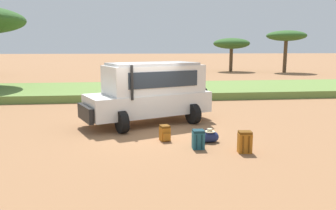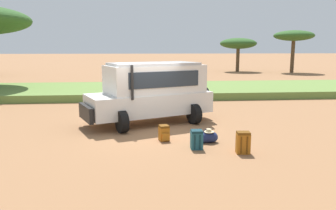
{
  "view_description": "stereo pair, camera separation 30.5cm",
  "coord_description": "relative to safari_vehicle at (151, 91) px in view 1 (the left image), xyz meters",
  "views": [
    {
      "loc": [
        -0.72,
        -11.65,
        3.02
      ],
      "look_at": [
        0.66,
        -0.21,
        1.0
      ],
      "focal_mm": 35.0,
      "sensor_mm": 36.0,
      "label": 1
    },
    {
      "loc": [
        -0.42,
        -11.68,
        3.02
      ],
      "look_at": [
        0.66,
        -0.21,
        1.0
      ],
      "focal_mm": 35.0,
      "sensor_mm": 36.0,
      "label": 2
    }
  ],
  "objects": [
    {
      "name": "ground_plane",
      "position": [
        -0.16,
        -1.39,
        -1.29
      ],
      "size": [
        320.0,
        320.0,
        0.0
      ],
      "primitive_type": "plane",
      "color": "#936642"
    },
    {
      "name": "grass_bank",
      "position": [
        -0.16,
        8.74,
        -1.07
      ],
      "size": [
        120.0,
        7.0,
        0.44
      ],
      "color": "olive",
      "rests_on": "ground_plane"
    },
    {
      "name": "safari_vehicle",
      "position": [
        0.0,
        0.0,
        0.0
      ],
      "size": [
        5.4,
        3.78,
        2.44
      ],
      "color": "silver",
      "rests_on": "ground_plane"
    },
    {
      "name": "backpack_beside_front_wheel",
      "position": [
        0.27,
        -2.66,
        -1.05
      ],
      "size": [
        0.37,
        0.47,
        0.51
      ],
      "color": "#B26619",
      "rests_on": "ground_plane"
    },
    {
      "name": "backpack_cluster_center",
      "position": [
        1.18,
        -3.65,
        -1.01
      ],
      "size": [
        0.37,
        0.44,
        0.58
      ],
      "color": "#235B6B",
      "rests_on": "ground_plane"
    },
    {
      "name": "backpack_near_rear_wheel",
      "position": [
        2.44,
        -4.19,
        -0.98
      ],
      "size": [
        0.41,
        0.42,
        0.64
      ],
      "color": "#B26619",
      "rests_on": "ground_plane"
    },
    {
      "name": "duffel_bag_low_black_case",
      "position": [
        1.59,
        -3.03,
        -1.12
      ],
      "size": [
        0.81,
        0.36,
        0.45
      ],
      "color": "navy",
      "rests_on": "ground_plane"
    },
    {
      "name": "acacia_tree_right_mid",
      "position": [
        12.3,
        28.17,
        2.22
      ],
      "size": [
        4.65,
        4.25,
        4.24
      ],
      "color": "brown",
      "rests_on": "ground_plane"
    },
    {
      "name": "acacia_tree_far_right",
      "position": [
        18.32,
        25.58,
        3.1
      ],
      "size": [
        4.79,
        4.58,
        5.09
      ],
      "color": "brown",
      "rests_on": "ground_plane"
    }
  ]
}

